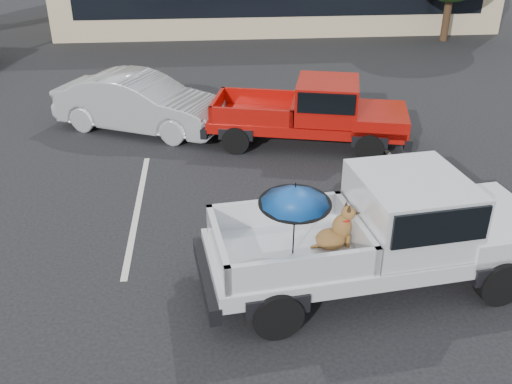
{
  "coord_description": "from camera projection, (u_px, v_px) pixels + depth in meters",
  "views": [
    {
      "loc": [
        -1.48,
        -8.44,
        5.8
      ],
      "look_at": [
        -0.71,
        0.06,
        1.3
      ],
      "focal_mm": 40.0,
      "sensor_mm": 36.0,
      "label": 1
    }
  ],
  "objects": [
    {
      "name": "red_pickup",
      "position": [
        320.0,
        110.0,
        14.34
      ],
      "size": [
        5.43,
        2.94,
        1.7
      ],
      "rotation": [
        0.0,
        0.0,
        -0.24
      ],
      "color": "black",
      "rests_on": "ground"
    },
    {
      "name": "silver_pickup",
      "position": [
        394.0,
        226.0,
        9.15
      ],
      "size": [
        5.89,
        2.65,
        2.06
      ],
      "rotation": [
        0.0,
        0.0,
        0.12
      ],
      "color": "black",
      "rests_on": "ground"
    },
    {
      "name": "stripe_left",
      "position": [
        138.0,
        208.0,
        11.78
      ],
      "size": [
        0.12,
        5.0,
        0.01
      ],
      "primitive_type": "cube",
      "color": "silver",
      "rests_on": "ground"
    },
    {
      "name": "stripe_right",
      "position": [
        419.0,
        196.0,
        12.26
      ],
      "size": [
        0.12,
        5.0,
        0.01
      ],
      "primitive_type": "cube",
      "color": "silver",
      "rests_on": "ground"
    },
    {
      "name": "ground",
      "position": [
        296.0,
        256.0,
        10.26
      ],
      "size": [
        90.0,
        90.0,
        0.0
      ],
      "primitive_type": "plane",
      "color": "black",
      "rests_on": "ground"
    },
    {
      "name": "silver_sedan",
      "position": [
        140.0,
        103.0,
        15.37
      ],
      "size": [
        4.87,
        3.39,
        1.52
      ],
      "primitive_type": "imported",
      "rotation": [
        0.0,
        0.0,
        1.14
      ],
      "color": "#A6A8AD",
      "rests_on": "ground"
    }
  ]
}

